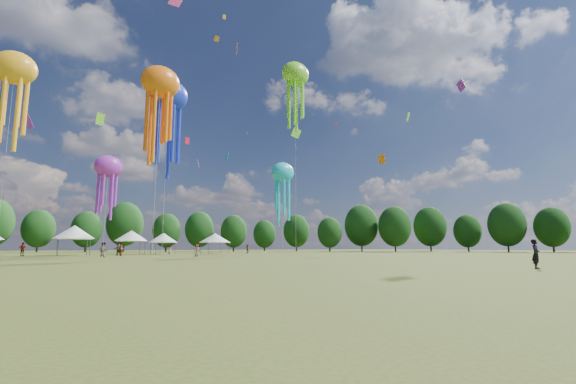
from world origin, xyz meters
TOP-DOWN VIEW (x-y plane):
  - ground at (0.00, 0.00)m, footprint 300.00×300.00m
  - observer_main at (8.77, -2.39)m, footprint 0.68×0.54m
  - spectator_near at (-8.17, 37.71)m, footprint 1.00×0.98m
  - spectators_far at (-2.11, 48.11)m, footprint 36.20×23.73m
  - festival_tents at (-3.20, 55.95)m, footprint 40.44×11.15m
  - show_kites at (0.01, 37.30)m, footprint 43.39×19.82m
  - small_kites at (1.86, 41.13)m, footprint 71.30×61.65m
  - treeline at (-3.87, 62.51)m, footprint 201.57×95.24m

SIDE VIEW (x-z plane):
  - ground at x=0.00m, z-range 0.00..0.00m
  - spectator_near at x=-8.17m, z-range 0.00..1.62m
  - observer_main at x=8.77m, z-range 0.00..1.64m
  - spectators_far at x=-2.11m, z-range -0.06..1.82m
  - festival_tents at x=-3.20m, z-range 0.91..5.33m
  - treeline at x=-3.87m, z-range -0.17..13.26m
  - show_kites at x=0.01m, z-range 3.64..35.73m
  - small_kites at x=1.86m, z-range 8.45..51.81m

